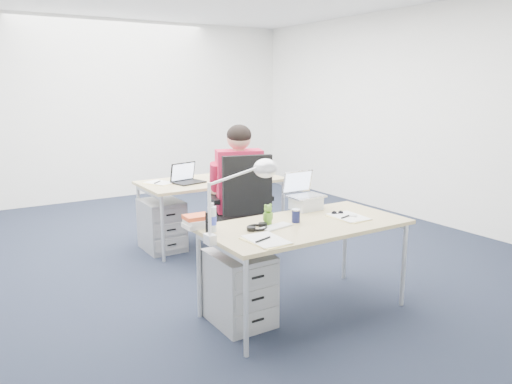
% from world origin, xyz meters
% --- Properties ---
extents(floor, '(7.00, 7.00, 0.00)m').
position_xyz_m(floor, '(0.00, 0.00, 0.00)').
color(floor, black).
rests_on(floor, ground).
extents(room, '(6.02, 7.02, 2.80)m').
position_xyz_m(room, '(0.00, 0.00, 1.71)').
color(room, white).
rests_on(room, ground).
extents(desk_near, '(1.60, 0.80, 0.73)m').
position_xyz_m(desk_near, '(-0.08, -1.50, 0.68)').
color(desk_near, tan).
rests_on(desk_near, ground).
extents(desk_far, '(1.60, 0.80, 0.73)m').
position_xyz_m(desk_far, '(0.15, 0.53, 0.68)').
color(desk_far, tan).
rests_on(desk_far, ground).
extents(office_chair, '(0.89, 0.89, 1.15)m').
position_xyz_m(office_chair, '(0.01, -0.37, 0.33)').
color(office_chair, black).
rests_on(office_chair, ground).
extents(seated_person, '(0.62, 0.85, 1.40)m').
position_xyz_m(seated_person, '(0.06, -0.19, 0.70)').
color(seated_person, '#C11B3D').
rests_on(seated_person, ground).
extents(drawer_pedestal_near, '(0.40, 0.50, 0.55)m').
position_xyz_m(drawer_pedestal_near, '(-0.62, -1.39, 0.28)').
color(drawer_pedestal_near, '#98999C').
rests_on(drawer_pedestal_near, ground).
extents(drawer_pedestal_far, '(0.40, 0.50, 0.55)m').
position_xyz_m(drawer_pedestal_far, '(-0.45, 0.58, 0.28)').
color(drawer_pedestal_far, '#98999C').
rests_on(drawer_pedestal_far, ground).
extents(silver_laptop, '(0.30, 0.24, 0.32)m').
position_xyz_m(silver_laptop, '(0.20, -1.15, 0.89)').
color(silver_laptop, silver).
rests_on(silver_laptop, desk_near).
extents(wireless_keyboard, '(0.28, 0.16, 0.01)m').
position_xyz_m(wireless_keyboard, '(-0.34, -1.48, 0.74)').
color(wireless_keyboard, white).
rests_on(wireless_keyboard, desk_near).
extents(computer_mouse, '(0.08, 0.10, 0.03)m').
position_xyz_m(computer_mouse, '(0.35, -1.57, 0.74)').
color(computer_mouse, white).
rests_on(computer_mouse, desk_near).
extents(headphones, '(0.25, 0.22, 0.03)m').
position_xyz_m(headphones, '(-0.48, -1.43, 0.75)').
color(headphones, black).
rests_on(headphones, desk_near).
extents(can_koozie, '(0.08, 0.08, 0.11)m').
position_xyz_m(can_koozie, '(-0.13, -1.44, 0.78)').
color(can_koozie, '#151A44').
rests_on(can_koozie, desk_near).
extents(water_bottle, '(0.07, 0.07, 0.21)m').
position_xyz_m(water_bottle, '(-0.80, -1.31, 0.84)').
color(water_bottle, silver).
rests_on(water_bottle, desk_near).
extents(bear_figurine, '(0.11, 0.09, 0.17)m').
position_xyz_m(bear_figurine, '(-0.35, -1.38, 0.81)').
color(bear_figurine, '#3E7F21').
rests_on(bear_figurine, desk_near).
extents(book_stack, '(0.22, 0.18, 0.09)m').
position_xyz_m(book_stack, '(-0.83, -1.15, 0.78)').
color(book_stack, silver).
rests_on(book_stack, desk_near).
extents(cordless_phone, '(0.05, 0.04, 0.16)m').
position_xyz_m(cordless_phone, '(-0.83, -1.33, 0.81)').
color(cordless_phone, black).
rests_on(cordless_phone, desk_near).
extents(papers_left, '(0.23, 0.33, 0.01)m').
position_xyz_m(papers_left, '(-0.60, -1.72, 0.74)').
color(papers_left, '#F2DF8C').
rests_on(papers_left, desk_near).
extents(papers_right, '(0.23, 0.32, 0.01)m').
position_xyz_m(papers_right, '(0.31, -1.56, 0.74)').
color(papers_right, '#F2DF8C').
rests_on(papers_right, desk_near).
extents(sunglasses, '(0.11, 0.08, 0.02)m').
position_xyz_m(sunglasses, '(0.30, -1.44, 0.74)').
color(sunglasses, black).
rests_on(sunglasses, desk_near).
extents(desk_lamp, '(0.52, 0.24, 0.57)m').
position_xyz_m(desk_lamp, '(-0.78, -1.57, 1.02)').
color(desk_lamp, silver).
rests_on(desk_lamp, desk_near).
extents(dark_laptop, '(0.38, 0.37, 0.23)m').
position_xyz_m(dark_laptop, '(-0.15, 0.48, 0.85)').
color(dark_laptop, black).
rests_on(dark_laptop, desk_far).
extents(far_cup, '(0.07, 0.07, 0.09)m').
position_xyz_m(far_cup, '(0.73, 0.55, 0.77)').
color(far_cup, white).
rests_on(far_cup, desk_far).
extents(far_papers, '(0.32, 0.36, 0.01)m').
position_xyz_m(far_papers, '(-0.44, 0.64, 0.73)').
color(far_papers, white).
rests_on(far_papers, desk_far).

